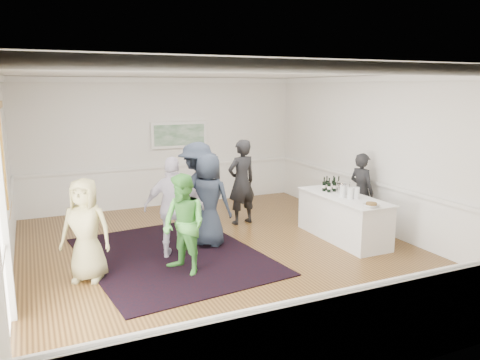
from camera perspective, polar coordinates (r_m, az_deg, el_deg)
name	(u,v)px	position (r m, az deg, el deg)	size (l,w,h in m)	color
floor	(225,254)	(8.54, -1.84, -9.04)	(8.00, 8.00, 0.00)	brown
ceiling	(224,72)	(8.01, -1.98, 12.97)	(7.00, 8.00, 0.02)	white
wall_right	(383,155)	(9.98, 17.04, 2.93)	(0.02, 8.00, 3.20)	white
wall_back	(163,142)	(11.88, -9.32, 4.54)	(7.00, 0.02, 3.20)	white
wall_front	(382,230)	(4.77, 16.88, -5.81)	(7.00, 0.02, 3.20)	white
wainscoting	(225,228)	(8.38, -1.86, -5.83)	(7.00, 8.00, 1.00)	white
mirror	(5,157)	(8.79, -26.74, 2.47)	(0.05, 1.25, 1.85)	gold
landscape_painting	(179,135)	(11.92, -7.41, 5.48)	(1.44, 0.06, 0.66)	white
area_rug	(172,256)	(8.53, -8.30, -9.11)	(2.87, 3.76, 0.02)	black
serving_table	(343,217)	(9.47, 12.45, -4.45)	(0.82, 2.15, 0.87)	white
bartender	(361,192)	(10.11, 14.58, -1.37)	(0.59, 0.39, 1.63)	black
guest_tan	(86,230)	(7.59, -18.30, -5.79)	(0.79, 0.52, 1.62)	tan
guest_green	(184,225)	(7.52, -6.85, -5.41)	(0.79, 0.62, 1.62)	green
guest_lilac	(174,208)	(8.24, -8.04, -3.36)	(1.05, 0.44, 1.79)	#AFA6BA
guest_dark_a	(198,192)	(9.07, -5.16, -1.47)	(1.25, 0.72, 1.94)	#222A38
guest_dark_b	(242,182)	(10.17, 0.20, -0.24)	(0.68, 0.45, 1.86)	black
guest_navy	(209,200)	(8.78, -3.85, -2.48)	(0.86, 0.56, 1.76)	#222A38
wine_bottles	(331,183)	(9.73, 11.05, -0.41)	(0.39, 0.26, 0.31)	black
juice_pitchers	(350,192)	(9.16, 13.24, -1.46)	(0.28, 0.32, 0.24)	#5BA43A
ice_bucket	(344,188)	(9.50, 12.51, -1.00)	(0.26, 0.26, 0.24)	silver
nut_bowl	(371,205)	(8.62, 15.73, -2.93)	(0.28, 0.28, 0.08)	white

